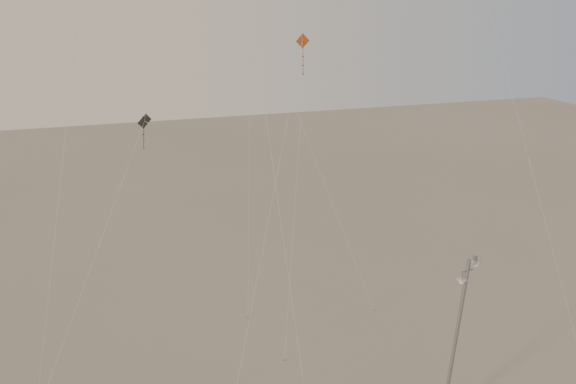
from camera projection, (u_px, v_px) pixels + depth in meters
name	position (u px, v px, depth m)	size (l,w,h in m)	color
street_lamp	(457.00, 336.00, 27.07)	(1.54, 0.90, 9.03)	gray
kite_1	(259.00, 65.00, 30.51)	(0.61, 13.00, 22.60)	#292522
kite_3	(283.00, 147.00, 24.93)	(7.99, 11.28, 18.72)	maroon
kite_4	(499.00, 49.00, 32.97)	(4.57, 8.87, 23.34)	#292522
kite_6	(114.00, 205.00, 24.70)	(7.72, 4.90, 15.42)	#292522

